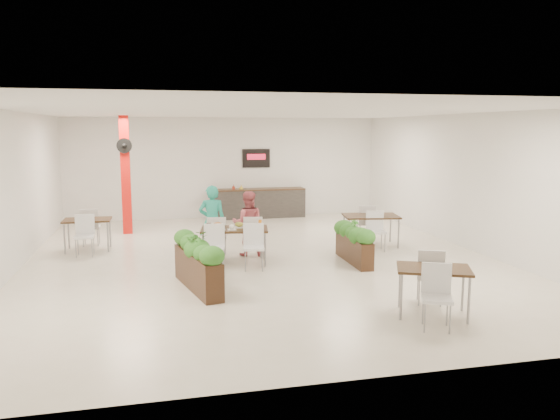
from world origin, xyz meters
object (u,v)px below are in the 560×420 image
at_px(service_counter, 258,202).
at_px(side_table_c, 433,276).
at_px(red_column, 126,174).
at_px(main_table, 234,234).
at_px(diner_man, 212,221).
at_px(side_table_a, 87,225).
at_px(planter_right, 354,240).
at_px(planter_left, 198,261).
at_px(side_table_b, 371,220).
at_px(diner_woman, 248,223).

distance_m(service_counter, side_table_c, 9.89).
bearing_deg(red_column, main_table, -59.49).
bearing_deg(diner_man, side_table_c, 131.20).
height_order(red_column, side_table_c, red_column).
height_order(service_counter, side_table_a, service_counter).
relative_size(service_counter, planter_right, 1.70).
distance_m(planter_left, side_table_a, 4.38).
xyz_separation_m(side_table_b, side_table_c, (-1.05, -5.00, -0.02)).
xyz_separation_m(red_column, side_table_b, (5.88, -2.98, -1.00)).
relative_size(red_column, side_table_b, 1.92).
bearing_deg(diner_woman, planter_right, 160.42).
bearing_deg(main_table, planter_right, -11.57).
relative_size(planter_left, side_table_c, 1.21).
distance_m(main_table, diner_woman, 0.78).
relative_size(diner_man, diner_woman, 1.10).
distance_m(planter_right, side_table_c, 3.47).
bearing_deg(side_table_b, side_table_a, -178.38).
height_order(main_table, diner_man, diner_man).
bearing_deg(diner_man, service_counter, -101.78).
bearing_deg(side_table_c, planter_right, 113.00).
distance_m(diner_man, side_table_a, 3.09).
bearing_deg(red_column, planter_left, -75.93).
bearing_deg(planter_right, diner_woman, 150.94).
distance_m(main_table, side_table_a, 3.74).
bearing_deg(main_table, diner_woman, 57.86).
xyz_separation_m(red_column, service_counter, (4.00, 1.86, -1.15)).
bearing_deg(side_table_c, main_table, 145.42).
distance_m(service_counter, planter_left, 8.05).
relative_size(main_table, side_table_a, 1.11).
relative_size(red_column, main_table, 1.78).
bearing_deg(diner_man, diner_woman, -170.52).
distance_m(planter_left, planter_right, 3.65).
xyz_separation_m(planter_left, side_table_c, (3.39, -2.21, 0.09)).
bearing_deg(planter_right, main_table, 168.43).
bearing_deg(diner_woman, service_counter, -93.78).
relative_size(main_table, planter_right, 1.02).
distance_m(red_column, side_table_b, 6.67).
bearing_deg(diner_woman, side_table_c, 123.50).
distance_m(service_counter, planter_right, 6.44).
distance_m(service_counter, diner_man, 5.60).
bearing_deg(red_column, side_table_a, -111.95).
height_order(service_counter, diner_man, service_counter).
xyz_separation_m(service_counter, diner_woman, (-1.23, -5.21, 0.24)).
relative_size(diner_woman, side_table_c, 0.88).
xyz_separation_m(red_column, side_table_c, (4.84, -7.99, -1.03)).
bearing_deg(planter_left, side_table_a, 121.08).
bearing_deg(diner_man, planter_left, 87.35).
height_order(planter_right, side_table_b, side_table_b).
height_order(side_table_a, side_table_b, same).
distance_m(side_table_a, side_table_c, 8.22).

